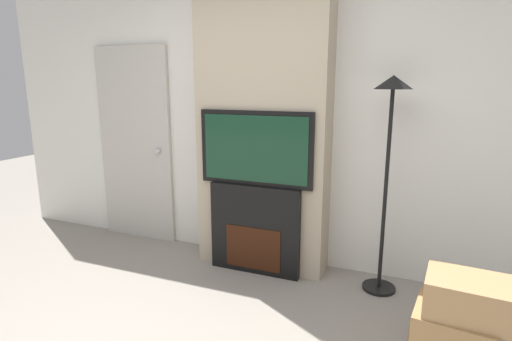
% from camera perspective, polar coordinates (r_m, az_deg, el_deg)
% --- Properties ---
extents(wall_back, '(6.00, 0.06, 2.70)m').
position_cam_1_polar(wall_back, '(3.63, 2.10, 7.90)').
color(wall_back, silver).
rests_on(wall_back, ground_plane).
extents(chimney_breast, '(1.15, 0.32, 2.70)m').
position_cam_1_polar(chimney_breast, '(3.45, 1.01, 7.67)').
color(chimney_breast, tan).
rests_on(chimney_breast, ground_plane).
extents(fireplace, '(0.81, 0.15, 0.79)m').
position_cam_1_polar(fireplace, '(3.51, -0.01, -8.33)').
color(fireplace, black).
rests_on(fireplace, ground_plane).
extents(television, '(0.99, 0.07, 0.63)m').
position_cam_1_polar(television, '(3.33, -0.02, 3.16)').
color(television, black).
rests_on(television, fireplace).
extents(floor_lamp, '(0.28, 0.28, 1.69)m').
position_cam_1_polar(floor_lamp, '(3.14, 18.57, 5.15)').
color(floor_lamp, black).
rests_on(floor_lamp, ground_plane).
extents(box_stack, '(0.51, 0.46, 0.59)m').
position_cam_1_polar(box_stack, '(2.67, 26.93, -19.39)').
color(box_stack, '#A37A4C').
rests_on(box_stack, ground_plane).
extents(entry_door, '(0.86, 0.09, 2.00)m').
position_cam_1_polar(entry_door, '(4.35, -16.85, 3.47)').
color(entry_door, '#BCB7AD').
rests_on(entry_door, ground_plane).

